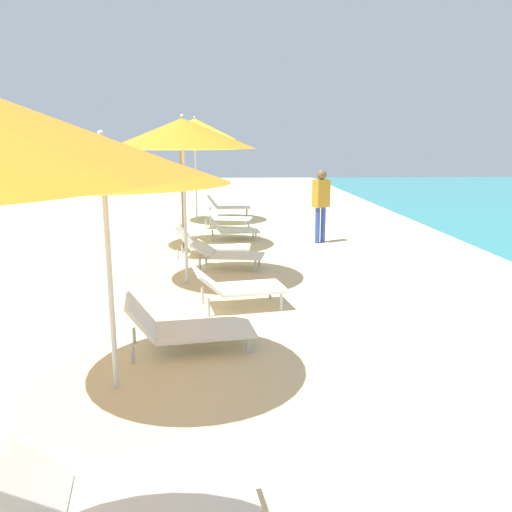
# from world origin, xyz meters

# --- Properties ---
(lounger_third_shoreside) EXTENTS (1.49, 0.91, 0.63)m
(lounger_third_shoreside) POSITION_xyz_m (0.45, 8.06, 0.32)
(lounger_third_shoreside) COLOR white
(lounger_third_shoreside) RESTS_ON ground
(umbrella_fourth) EXTENTS (2.21, 2.21, 2.37)m
(umbrella_fourth) POSITION_xyz_m (-0.05, 10.08, 2.11)
(umbrella_fourth) COLOR silver
(umbrella_fourth) RESTS_ON ground
(lounger_fourth_shoreside) EXTENTS (1.48, 0.87, 0.62)m
(lounger_fourth_shoreside) POSITION_xyz_m (0.53, 11.00, 0.27)
(lounger_fourth_shoreside) COLOR white
(lounger_fourth_shoreside) RESTS_ON ground
(umbrella_fifth) EXTENTS (2.28, 2.28, 2.70)m
(umbrella_fifth) POSITION_xyz_m (0.32, 13.73, 2.40)
(umbrella_fifth) COLOR silver
(umbrella_fifth) RESTS_ON ground
(lounger_fifth_shoreside) EXTENTS (1.38, 0.81, 0.49)m
(lounger_fifth_shoreside) POSITION_xyz_m (0.98, 14.75, 0.28)
(lounger_fifth_shoreside) COLOR white
(lounger_fifth_shoreside) RESTS_ON ground
(lounger_fifth_inland) EXTENTS (1.35, 0.89, 0.57)m
(lounger_fifth_inland) POSITION_xyz_m (1.14, 12.43, 0.31)
(lounger_fifth_inland) COLOR white
(lounger_fifth_inland) RESTS_ON ground
(umbrella_sixth) EXTENTS (2.44, 2.44, 2.67)m
(umbrella_sixth) POSITION_xyz_m (0.00, 16.75, 2.36)
(umbrella_sixth) COLOR olive
(umbrella_sixth) RESTS_ON ground
(lounger_sixth_shoreside) EXTENTS (1.23, 0.72, 0.55)m
(lounger_sixth_shoreside) POSITION_xyz_m (1.08, 17.68, 0.25)
(lounger_sixth_shoreside) COLOR white
(lounger_sixth_shoreside) RESTS_ON ground
(lounger_sixth_inland) EXTENTS (1.53, 0.71, 0.64)m
(lounger_sixth_inland) POSITION_xyz_m (0.62, 15.75, 0.27)
(lounger_sixth_inland) COLOR white
(lounger_sixth_inland) RESTS_ON ground
(umbrella_farthest) EXTENTS (2.36, 2.36, 3.00)m
(umbrella_farthest) POSITION_xyz_m (0.05, 20.50, 2.65)
(umbrella_farthest) COLOR silver
(umbrella_farthest) RESTS_ON ground
(lounger_farthest_shoreside) EXTENTS (1.34, 0.59, 0.67)m
(lounger_farthest_shoreside) POSITION_xyz_m (0.93, 21.63, 0.34)
(lounger_farthest_shoreside) COLOR white
(lounger_farthest_shoreside) RESTS_ON ground
(lounger_farthest_inland) EXTENTS (1.45, 0.85, 0.54)m
(lounger_farthest_inland) POSITION_xyz_m (0.90, 19.29, 0.31)
(lounger_farthest_inland) COLOR white
(lounger_farthest_inland) RESTS_ON ground
(person_walking_near) EXTENTS (0.42, 0.37, 1.68)m
(person_walking_near) POSITION_xyz_m (3.11, 17.15, 1.02)
(person_walking_near) COLOR #334CB2
(person_walking_near) RESTS_ON ground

